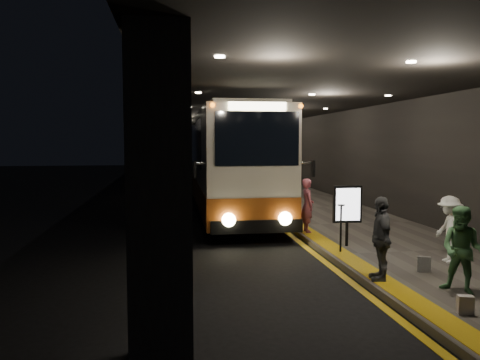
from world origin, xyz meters
TOP-DOWN VIEW (x-y plane):
  - ground at (0.00, 0.00)m, footprint 90.00×90.00m
  - lane_line_white at (-1.80, 5.00)m, footprint 0.12×50.00m
  - kerb_stripe_yellow at (2.35, 5.00)m, footprint 0.18×50.00m
  - sidewalk at (4.75, 5.00)m, footprint 4.50×50.00m
  - tactile_strip at (2.85, 5.00)m, footprint 0.50×50.00m
  - terminal_wall at (7.00, 5.00)m, footprint 0.10×50.00m
  - support_columns at (-1.50, 4.00)m, footprint 0.80×24.80m
  - canopy at (2.50, 5.00)m, footprint 9.00×50.00m
  - coach_main at (1.01, 4.83)m, footprint 2.79×12.93m
  - coach_second at (1.11, 18.25)m, footprint 3.00×12.09m
  - coach_third at (0.76, 28.65)m, footprint 3.30×13.15m
  - passenger_boarding at (2.80, -0.33)m, footprint 0.40×0.60m
  - passenger_waiting_green at (3.92, -6.37)m, footprint 0.87×0.91m
  - passenger_waiting_white at (4.99, -4.30)m, footprint 0.54×1.03m
  - passenger_waiting_grey at (2.80, -5.37)m, footprint 0.70×1.08m
  - bag_polka at (4.00, -4.95)m, footprint 0.29×0.21m
  - bag_plain at (3.34, -7.34)m, footprint 0.27×0.20m
  - info_sign at (3.29, -2.34)m, footprint 0.77×0.15m
  - stanchion_post at (2.87, -2.98)m, footprint 0.05×0.05m

SIDE VIEW (x-z plane):
  - ground at x=0.00m, z-range 0.00..0.00m
  - lane_line_white at x=-1.80m, z-range 0.00..0.01m
  - kerb_stripe_yellow at x=2.35m, z-range 0.00..0.01m
  - sidewalk at x=4.75m, z-range 0.00..0.15m
  - tactile_strip at x=2.85m, z-range 0.15..0.16m
  - bag_plain at x=3.34m, z-range 0.15..0.45m
  - bag_polka at x=4.00m, z-range 0.15..0.48m
  - stanchion_post at x=2.87m, z-range 0.15..1.34m
  - passenger_waiting_white at x=4.99m, z-range 0.15..1.69m
  - passenger_waiting_green at x=3.92m, z-range 0.15..1.76m
  - passenger_boarding at x=2.80m, z-range 0.15..1.80m
  - passenger_waiting_grey at x=2.80m, z-range 0.15..1.85m
  - info_sign at x=3.29m, z-range 0.43..2.05m
  - coach_second at x=1.11m, z-range -0.08..3.69m
  - coach_main at x=1.01m, z-range -0.08..3.93m
  - coach_third at x=0.76m, z-range -0.08..4.02m
  - support_columns at x=-1.50m, z-range 0.00..4.40m
  - terminal_wall at x=7.00m, z-range 0.00..6.00m
  - canopy at x=2.50m, z-range 4.40..4.80m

